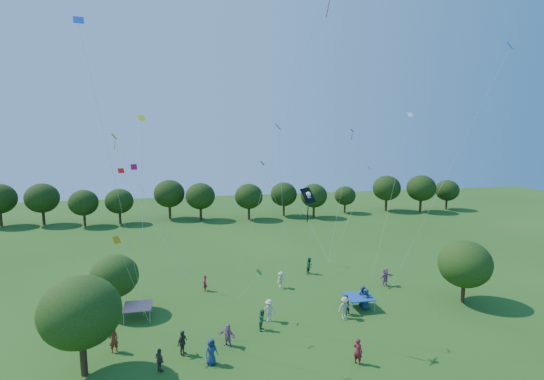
{
  "coord_description": "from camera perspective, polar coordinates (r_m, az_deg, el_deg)",
  "views": [
    {
      "loc": [
        -6.03,
        -15.37,
        15.47
      ],
      "look_at": [
        0.0,
        14.0,
        11.0
      ],
      "focal_mm": 28.0,
      "sensor_mm": 36.0,
      "label": 1
    }
  ],
  "objects": [
    {
      "name": "near_tree_east",
      "position": [
        41.42,
        24.52,
        -9.05
      ],
      "size": [
        4.57,
        4.57,
        5.6
      ],
      "color": "#422B19",
      "rests_on": "ground"
    },
    {
      "name": "near_tree_west",
      "position": [
        29.6,
        -24.37,
        -14.73
      ],
      "size": [
        4.96,
        4.96,
        6.42
      ],
      "color": "#422B19",
      "rests_on": "ground"
    },
    {
      "name": "crowd_person_13",
      "position": [
        30.31,
        11.48,
        -20.48
      ],
      "size": [
        0.74,
        0.78,
        1.76
      ],
      "primitive_type": "imported",
      "rotation": [
        0.0,
        0.0,
        2.23
      ],
      "color": "maroon",
      "rests_on": "ground"
    },
    {
      "name": "small_kite_8",
      "position": [
        43.85,
        -18.2,
        -0.04
      ],
      "size": [
        6.72,
        6.12,
        10.09
      ],
      "color": "red"
    },
    {
      "name": "crowd_person_9",
      "position": [
        41.92,
        1.23,
        -11.98
      ],
      "size": [
        1.14,
        1.03,
        1.63
      ],
      "primitive_type": "imported",
      "rotation": [
        0.0,
        0.0,
        0.65
      ],
      "color": "#BCBA96",
      "rests_on": "ground"
    },
    {
      "name": "small_kite_2",
      "position": [
        32.9,
        -17.07,
        3.12
      ],
      "size": [
        0.72,
        1.53,
        15.03
      ],
      "color": "yellow"
    },
    {
      "name": "small_kite_13",
      "position": [
        47.51,
        10.0,
        3.69
      ],
      "size": [
        4.17,
        4.22,
        13.94
      ],
      "color": "purple"
    },
    {
      "name": "crowd_person_5",
      "position": [
        32.01,
        -6.0,
        -18.82
      ],
      "size": [
        1.49,
        1.41,
        1.62
      ],
      "primitive_type": "imported",
      "rotation": [
        0.0,
        0.0,
        5.55
      ],
      "color": "#AD658D",
      "rests_on": "ground"
    },
    {
      "name": "small_kite_11",
      "position": [
        34.58,
        -2.0,
        -11.31
      ],
      "size": [
        2.06,
        1.24,
        2.89
      ],
      "color": "#297916"
    },
    {
      "name": "crowd_person_12",
      "position": [
        29.97,
        -8.16,
        -20.72
      ],
      "size": [
        0.99,
        0.79,
        1.78
      ],
      "primitive_type": "imported",
      "rotation": [
        0.0,
        0.0,
        0.43
      ],
      "color": "navy",
      "rests_on": "ground"
    },
    {
      "name": "small_kite_7",
      "position": [
        47.49,
        4.52,
        -3.38
      ],
      "size": [
        2.17,
        4.37,
        5.67
      ],
      "color": "#0ED9A0"
    },
    {
      "name": "tent_blue",
      "position": [
        38.23,
        11.62,
        -13.88
      ],
      "size": [
        2.2,
        2.2,
        1.1
      ],
      "color": "#1948A3",
      "rests_on": "ground"
    },
    {
      "name": "crowd_person_10",
      "position": [
        29.91,
        -14.87,
        -21.24
      ],
      "size": [
        0.85,
        0.99,
        1.56
      ],
      "primitive_type": "imported",
      "rotation": [
        0.0,
        0.0,
        2.15
      ],
      "color": "#483D39",
      "rests_on": "ground"
    },
    {
      "name": "small_kite_0",
      "position": [
        39.13,
        -16.72,
        -0.14
      ],
      "size": [
        4.53,
        0.38,
        10.95
      ],
      "color": "#D60C47"
    },
    {
      "name": "crowd_person_4",
      "position": [
        31.34,
        -11.95,
        -19.47
      ],
      "size": [
        0.97,
        1.11,
        1.75
      ],
      "primitive_type": "imported",
      "rotation": [
        0.0,
        0.0,
        0.96
      ],
      "color": "#37322C",
      "rests_on": "ground"
    },
    {
      "name": "crowd_person_8",
      "position": [
        36.94,
        9.86,
        -14.96
      ],
      "size": [
        0.95,
        0.82,
        1.7
      ],
      "primitive_type": "imported",
      "rotation": [
        0.0,
        0.0,
        3.69
      ],
      "color": "#265A39",
      "rests_on": "ground"
    },
    {
      "name": "near_tree_north",
      "position": [
        38.19,
        -20.42,
        -10.78
      ],
      "size": [
        3.94,
        3.94,
        5.0
      ],
      "color": "#422B19",
      "rests_on": "ground"
    },
    {
      "name": "crowd_person_2",
      "position": [
        34.01,
        -1.27,
        -17.04
      ],
      "size": [
        0.68,
        0.91,
        1.64
      ],
      "primitive_type": "imported",
      "rotation": [
        0.0,
        0.0,
        1.24
      ],
      "color": "#285E40",
      "rests_on": "ground"
    },
    {
      "name": "small_kite_1",
      "position": [
        46.55,
        11.69,
        -0.28
      ],
      "size": [
        4.85,
        1.67,
        9.93
      ],
      "color": "orange"
    },
    {
      "name": "crowd_person_3",
      "position": [
        35.26,
        -0.38,
        -15.9
      ],
      "size": [
        1.31,
        0.99,
        1.84
      ],
      "primitive_type": "imported",
      "rotation": [
        0.0,
        0.0,
        5.85
      ],
      "color": "beige",
      "rests_on": "ground"
    },
    {
      "name": "small_kite_5",
      "position": [
        31.29,
        1.12,
        3.0
      ],
      "size": [
        1.37,
        1.05,
        14.4
      ],
      "color": "#7D178B"
    },
    {
      "name": "crowd_person_7",
      "position": [
        41.71,
        -9.02,
        -12.28
      ],
      "size": [
        0.48,
        0.63,
        1.52
      ],
      "primitive_type": "imported",
      "rotation": [
        0.0,
        0.0,
        4.5
      ],
      "color": "maroon",
      "rests_on": "ground"
    },
    {
      "name": "small_kite_3",
      "position": [
        40.11,
        -0.02,
        0.09
      ],
      "size": [
        4.38,
        1.45,
        11.01
      ],
      "color": "#258E19"
    },
    {
      "name": "small_kite_10",
      "position": [
        42.4,
        -18.86,
        3.58
      ],
      "size": [
        7.07,
        4.5,
        13.53
      ],
      "color": "gold"
    },
    {
      "name": "crowd_person_0",
      "position": [
        38.67,
        12.15,
        -13.82
      ],
      "size": [
        0.97,
        0.62,
        1.84
      ],
      "primitive_type": "imported",
      "rotation": [
        0.0,
        0.0,
        6.14
      ],
      "color": "#1A224D",
      "rests_on": "ground"
    },
    {
      "name": "crowd_person_14",
      "position": [
        45.83,
        5.08,
        -10.11
      ],
      "size": [
        0.97,
        0.94,
        1.78
      ],
      "primitive_type": "imported",
      "rotation": [
        0.0,
        0.0,
        0.74
      ],
      "color": "#23532D",
      "rests_on": "ground"
    },
    {
      "name": "treeline",
      "position": [
        71.83,
        -8.03,
        -0.72
      ],
      "size": [
        88.01,
        8.77,
        6.77
      ],
      "color": "#422B19",
      "rests_on": "ground"
    },
    {
      "name": "tent_red_stripe",
      "position": [
        37.35,
        -17.59,
        -14.67
      ],
      "size": [
        2.2,
        2.2,
        1.1
      ],
      "color": "red",
      "rests_on": "ground"
    },
    {
      "name": "small_kite_4",
      "position": [
        31.79,
        -22.67,
        11.81
      ],
      "size": [
        3.61,
        1.35,
        21.35
      ],
      "color": "blue"
    },
    {
      "name": "red_high_kite",
      "position": [
        31.11,
        4.77,
        18.46
      ],
      "size": [
        7.59,
        2.65,
        25.28
      ],
      "color": "red"
    },
    {
      "name": "crowd_person_1",
      "position": [
        32.93,
        -20.53,
        -18.37
      ],
      "size": [
        0.79,
        0.71,
        1.78
      ],
      "primitive_type": "imported",
      "rotation": [
        0.0,
        0.0,
        3.68
      ],
      "color": "maroon",
      "rests_on": "ground"
    },
    {
      "name": "crowd_person_11",
      "position": [
        43.84,
        15.01,
        -11.22
      ],
      "size": [
        1.81,
        1.08,
        1.82
      ],
      "primitive_type": "imported",
      "rotation": [
        0.0,
        0.0,
        0.3
      ],
      "color": "#AA6394",
      "rests_on": "ground"
    },
    {
      "name": "small_kite_6",
      "position": [
        43.5,
        16.9,
        4.36
      ],
      "size": [
        4.88,
        2.75,
        15.56
      ],
      "color": "white"
    },
    {
      "name": "crowd_person_6",
      "position": [
        38.23,
        12.49,
        -14.13
      ],
      "size": [
        0.9,
        1.0,
        1.8
      ],
      "primitive_type": "imported",
      "rotation": [
        0.0,
        0.0,
        5.33
      ],
      "color": "navy",
      "rests_on": "ground"
    },
    {
      "name": "pirate_kite",
      "position": [
        29.08,
        4.92,
        -1.01
      ],
      "size": [
        1.76,
        1.35,
        10.01
      ],
      "color": "black"
    },
    {
      "name": "small_kite_12",
      "position": [
        34.44,
        25.2,
        7.96
      ],
      "size": [
        5.76,
        5.82,
        19.9
      ],
      "color": "#148BD0"
    },
    {
      "name": "crowd_person_15",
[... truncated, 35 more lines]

